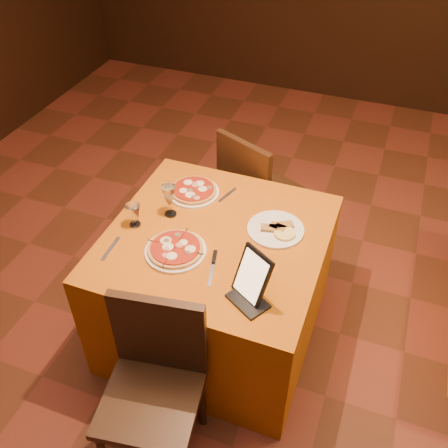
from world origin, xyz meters
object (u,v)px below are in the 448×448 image
(chair_main_far, at_px, (261,190))
(tablet, at_px, (252,276))
(wine_glass, at_px, (170,200))
(water_glass, at_px, (134,215))
(chair_main_near, at_px, (151,401))
(pizza_near, at_px, (176,250))
(pizza_far, at_px, (194,191))
(main_table, at_px, (217,285))

(chair_main_far, relative_size, tablet, 3.73)
(wine_glass, bearing_deg, water_glass, -133.87)
(water_glass, bearing_deg, chair_main_near, -59.60)
(pizza_near, xyz_separation_m, wine_glass, (-0.15, 0.25, 0.08))
(water_glass, distance_m, tablet, 0.76)
(pizza_far, distance_m, wine_glass, 0.23)
(pizza_far, height_order, water_glass, water_glass)
(main_table, distance_m, water_glass, 0.62)
(water_glass, bearing_deg, main_table, 9.38)
(main_table, relative_size, tablet, 4.51)
(tablet, bearing_deg, chair_main_far, 135.20)
(chair_main_far, relative_size, water_glass, 7.00)
(main_table, xyz_separation_m, chair_main_near, (0.00, -0.80, 0.08))
(pizza_far, distance_m, water_glass, 0.40)
(main_table, bearing_deg, chair_main_near, -90.00)
(pizza_far, relative_size, wine_glass, 1.51)
(pizza_near, relative_size, tablet, 1.25)
(chair_main_far, relative_size, pizza_near, 2.99)
(chair_main_far, bearing_deg, pizza_far, 89.38)
(chair_main_far, bearing_deg, main_table, 113.97)
(chair_main_near, bearing_deg, wine_glass, 99.52)
(main_table, height_order, pizza_near, pizza_near)
(pizza_near, bearing_deg, water_glass, 158.56)
(main_table, distance_m, wine_glass, 0.56)
(chair_main_far, xyz_separation_m, pizza_near, (-0.14, -1.01, 0.31))
(pizza_near, bearing_deg, main_table, 51.82)
(pizza_near, bearing_deg, chair_main_far, 81.91)
(pizza_near, relative_size, water_glass, 2.34)
(water_glass, bearing_deg, wine_glass, 46.13)
(main_table, relative_size, pizza_near, 3.61)
(main_table, relative_size, chair_main_far, 1.21)
(chair_main_near, height_order, chair_main_far, same)
(main_table, bearing_deg, pizza_near, -128.18)
(wine_glass, bearing_deg, main_table, -14.06)
(main_table, height_order, chair_main_far, chair_main_far)
(chair_main_near, height_order, wine_glass, wine_glass)
(pizza_near, distance_m, tablet, 0.46)
(main_table, height_order, tablet, tablet)
(tablet, bearing_deg, chair_main_near, -89.73)
(pizza_far, bearing_deg, main_table, -49.08)
(chair_main_near, xyz_separation_m, tablet, (0.29, 0.49, 0.41))
(chair_main_far, xyz_separation_m, pizza_far, (-0.25, -0.54, 0.31))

